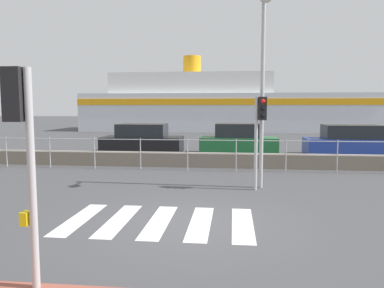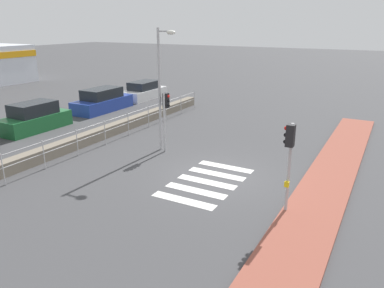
{
  "view_description": "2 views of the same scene",
  "coord_description": "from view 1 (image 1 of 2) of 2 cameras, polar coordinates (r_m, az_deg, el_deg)",
  "views": [
    {
      "loc": [
        0.8,
        -7.79,
        2.51
      ],
      "look_at": [
        -0.27,
        2.0,
        1.5
      ],
      "focal_mm": 35.0,
      "sensor_mm": 36.0,
      "label": 1
    },
    {
      "loc": [
        -12.65,
        -5.86,
        5.85
      ],
      "look_at": [
        -0.13,
        1.0,
        1.2
      ],
      "focal_mm": 35.0,
      "sensor_mm": 36.0,
      "label": 2
    }
  ],
  "objects": [
    {
      "name": "streetlamp",
      "position": [
        11.39,
        10.78,
        10.79
      ],
      "size": [
        0.32,
        0.94,
        5.64
      ],
      "color": "#B2B2B5",
      "rests_on": "ground_plane"
    },
    {
      "name": "ground_plane",
      "position": [
        8.22,
        0.36,
        -11.92
      ],
      "size": [
        160.0,
        160.0,
        0.0
      ],
      "primitive_type": "plane",
      "color": "#424244"
    },
    {
      "name": "crosswalk",
      "position": [
        8.33,
        -5.03,
        -11.67
      ],
      "size": [
        4.05,
        2.4,
        0.01
      ],
      "color": "silver",
      "rests_on": "ground_plane"
    },
    {
      "name": "parked_car_blue",
      "position": [
        20.61,
        23.03,
        0.23
      ],
      "size": [
        4.51,
        1.81,
        1.55
      ],
      "color": "#233D9E",
      "rests_on": "ground_plane"
    },
    {
      "name": "traffic_light_far",
      "position": [
        11.16,
        10.32,
        3.32
      ],
      "size": [
        0.34,
        0.32,
        2.77
      ],
      "color": "#B2B2B5",
      "rests_on": "ground_plane"
    },
    {
      "name": "parked_car_black",
      "position": [
        20.32,
        -7.57,
        0.57
      ],
      "size": [
        4.28,
        1.86,
        1.55
      ],
      "color": "black",
      "rests_on": "ground_plane"
    },
    {
      "name": "harbor_fence",
      "position": [
        14.44,
        3.02,
        -0.88
      ],
      "size": [
        20.67,
        0.04,
        1.25
      ],
      "color": "#B2B2B5",
      "rests_on": "ground_plane"
    },
    {
      "name": "ferry_boat",
      "position": [
        38.52,
        4.05,
        5.73
      ],
      "size": [
        28.39,
        7.09,
        7.54
      ],
      "color": "silver",
      "rests_on": "ground_plane"
    },
    {
      "name": "seawall",
      "position": [
        15.38,
        3.2,
        -2.47
      ],
      "size": [
        22.92,
        0.55,
        0.58
      ],
      "color": "slate",
      "rests_on": "ground_plane"
    },
    {
      "name": "traffic_light_near",
      "position": [
        5.22,
        -24.39,
        1.46
      ],
      "size": [
        0.34,
        0.32,
        2.99
      ],
      "color": "#B2B2B5",
      "rests_on": "ground_plane"
    },
    {
      "name": "parked_car_green",
      "position": [
        19.73,
        7.1,
        0.47
      ],
      "size": [
        4.0,
        1.71,
        1.59
      ],
      "color": "#1E6633",
      "rests_on": "ground_plane"
    }
  ]
}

